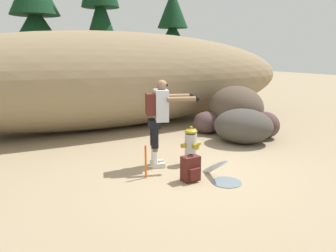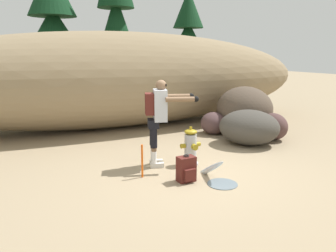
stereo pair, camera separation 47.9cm
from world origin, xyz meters
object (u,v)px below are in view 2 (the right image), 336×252
(utility_worker, at_px, (159,113))
(boulder_small, at_px, (214,123))
(fire_hydrant, at_px, (191,147))
(boulder_large, at_px, (249,127))
(spare_backpack, at_px, (186,169))
(boulder_outlier, at_px, (273,126))
(boulder_mid, at_px, (244,109))
(survey_stake, at_px, (142,161))

(utility_worker, xyz_separation_m, boulder_small, (2.38, 1.77, -0.76))
(fire_hydrant, bearing_deg, boulder_large, 19.60)
(fire_hydrant, relative_size, spare_backpack, 1.62)
(boulder_small, xyz_separation_m, boulder_outlier, (1.06, -1.13, 0.04))
(boulder_mid, relative_size, boulder_small, 2.10)
(utility_worker, xyz_separation_m, spare_backpack, (0.10, -0.94, -0.84))
(utility_worker, distance_m, boulder_outlier, 3.57)
(boulder_large, distance_m, boulder_mid, 1.33)
(utility_worker, relative_size, survey_stake, 2.79)
(spare_backpack, xyz_separation_m, survey_stake, (-0.62, 0.49, 0.08))
(boulder_large, distance_m, boulder_small, 1.27)
(spare_backpack, bearing_deg, utility_worker, -177.39)
(boulder_mid, bearing_deg, survey_stake, -151.37)
(spare_backpack, bearing_deg, boulder_small, 136.35)
(boulder_mid, bearing_deg, spare_backpack, -141.06)
(boulder_small, bearing_deg, boulder_mid, -8.77)
(boulder_mid, height_order, survey_stake, boulder_mid)
(boulder_outlier, relative_size, survey_stake, 1.36)
(utility_worker, height_order, boulder_large, utility_worker)
(boulder_small, distance_m, survey_stake, 3.64)
(spare_backpack, bearing_deg, survey_stake, -132.10)
(fire_hydrant, bearing_deg, boulder_mid, 34.08)
(boulder_mid, relative_size, survey_stake, 2.60)
(boulder_outlier, bearing_deg, utility_worker, -169.50)
(boulder_large, relative_size, survey_stake, 2.38)
(utility_worker, distance_m, survey_stake, 1.02)
(boulder_small, distance_m, boulder_outlier, 1.55)
(boulder_small, bearing_deg, fire_hydrant, -132.45)
(boulder_small, bearing_deg, utility_worker, -143.38)
(fire_hydrant, xyz_separation_m, survey_stake, (-1.11, -0.25, -0.05))
(spare_backpack, xyz_separation_m, boulder_small, (2.28, 2.70, 0.08))
(utility_worker, bearing_deg, boulder_large, 28.73)
(boulder_large, relative_size, boulder_small, 1.92)
(fire_hydrant, xyz_separation_m, utility_worker, (-0.59, 0.19, 0.70))
(fire_hydrant, height_order, utility_worker, utility_worker)
(boulder_mid, distance_m, survey_stake, 4.33)
(fire_hydrant, xyz_separation_m, spare_backpack, (-0.49, -0.75, -0.13))
(utility_worker, relative_size, spare_backpack, 3.56)
(fire_hydrant, relative_size, boulder_small, 1.03)
(utility_worker, relative_size, boulder_outlier, 2.05)
(spare_backpack, height_order, boulder_mid, boulder_mid)
(survey_stake, bearing_deg, utility_worker, 40.48)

